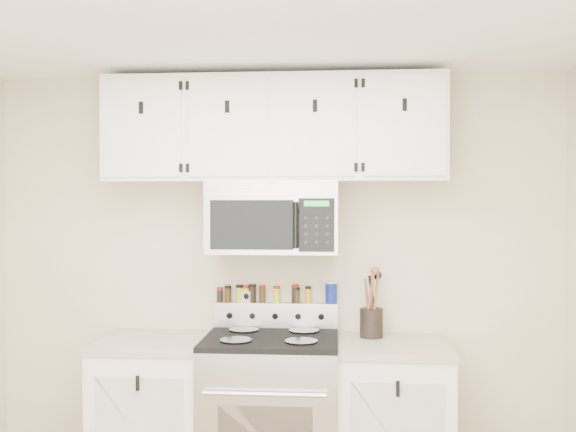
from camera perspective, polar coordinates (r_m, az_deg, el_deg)
The scene contains 19 objects.
back_wall at distance 4.00m, azimuth -1.03°, elevation -5.50°, with size 3.50×0.01×2.50m, color tan.
range at distance 3.85m, azimuth -1.49°, elevation -17.39°, with size 0.76×0.65×1.10m.
base_cabinet_left at distance 4.01m, azimuth -11.78°, elevation -17.06°, with size 0.64×0.62×0.92m.
base_cabinet_right at distance 3.88m, azimuth 9.25°, elevation -17.68°, with size 0.64×0.62×0.92m.
microwave at distance 3.78m, azimuth -1.30°, elevation -0.11°, with size 0.76×0.44×0.42m.
upper_cabinets at distance 3.84m, azimuth -1.27°, elevation 7.70°, with size 2.00×0.35×0.62m.
utensil_crock at distance 3.86m, azimuth 7.43°, elevation -9.19°, with size 0.14×0.14×0.40m.
kitchen_timer at distance 4.00m, azimuth -3.66°, elevation -7.15°, with size 0.06×0.05×0.07m, color silver.
salt_canister at distance 3.96m, azimuth 3.86°, elevation -6.80°, with size 0.07×0.07×0.13m.
spice_jar_0 at distance 4.03m, azimuth -6.08°, elevation -6.95°, with size 0.04×0.04×0.09m.
spice_jar_1 at distance 4.02m, azimuth -5.36°, elevation -6.89°, with size 0.04×0.04×0.10m.
spice_jar_2 at distance 4.00m, azimuth -4.34°, elevation -6.88°, with size 0.04×0.04×0.11m.
spice_jar_3 at distance 4.00m, azimuth -3.77°, elevation -6.91°, with size 0.04×0.04×0.10m.
spice_jar_4 at distance 3.99m, azimuth -3.17°, elevation -6.86°, with size 0.04×0.04×0.11m.
spice_jar_5 at distance 3.99m, azimuth -2.30°, elevation -6.92°, with size 0.04×0.04×0.11m.
spice_jar_6 at distance 3.98m, azimuth -1.02°, elevation -6.96°, with size 0.04×0.04×0.10m.
spice_jar_7 at distance 3.97m, azimuth 0.64°, elevation -6.91°, with size 0.04×0.04×0.11m.
spice_jar_8 at distance 3.97m, azimuth 0.76°, elevation -7.03°, with size 0.04×0.04×0.10m.
spice_jar_9 at distance 3.96m, azimuth 1.80°, elevation -6.99°, with size 0.04×0.04×0.10m.
Camera 1 is at (0.37, -2.21, 1.70)m, focal length 40.00 mm.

